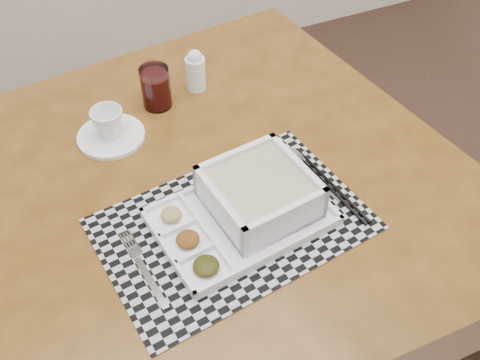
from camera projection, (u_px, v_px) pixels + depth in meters
name	position (u px, v px, depth m)	size (l,w,h in m)	color
dining_table	(207.00, 209.00, 1.15)	(1.17, 1.17, 0.79)	#4C2D0D
placemat	(233.00, 224.00, 1.02)	(0.49, 0.33, 0.00)	#A9A8B0
serving_tray	(253.00, 202.00, 1.01)	(0.34, 0.26, 0.09)	white
fork	(144.00, 266.00, 0.95)	(0.04, 0.19, 0.00)	silver
spoon	(300.00, 160.00, 1.13)	(0.04, 0.18, 0.01)	silver
chopsticks	(329.00, 184.00, 1.08)	(0.05, 0.24, 0.01)	black
saucer	(111.00, 136.00, 1.19)	(0.15, 0.15, 0.01)	white
cup	(108.00, 123.00, 1.16)	(0.07, 0.07, 0.07)	white
juice_glass	(156.00, 89.00, 1.24)	(0.07, 0.07, 0.10)	white
creamer_bottle	(195.00, 70.00, 1.28)	(0.05, 0.05, 0.11)	white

